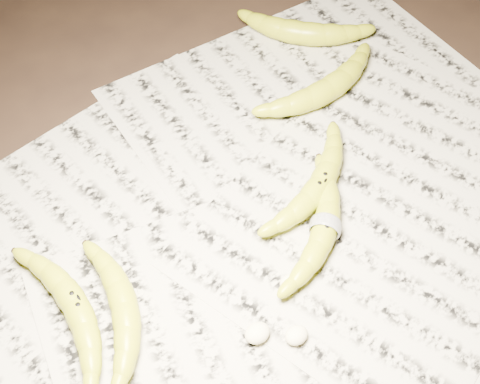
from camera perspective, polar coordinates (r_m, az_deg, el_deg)
ground at (r=0.91m, az=1.66°, el=-1.90°), size 3.00×3.00×0.00m
newspaper_patch at (r=0.90m, az=1.57°, el=-1.86°), size 0.90×0.70×0.01m
banana_left_a at (r=0.83m, az=-13.90°, el=-9.32°), size 0.07×0.20×0.03m
banana_left_b at (r=0.82m, az=-9.85°, el=-9.65°), size 0.11×0.19×0.03m
banana_center at (r=0.91m, az=6.84°, el=0.72°), size 0.20×0.13×0.04m
banana_taped at (r=0.87m, az=7.32°, el=-2.87°), size 0.19×0.17×0.03m
banana_upper_a at (r=1.04m, az=7.48°, el=8.80°), size 0.21×0.07×0.04m
banana_upper_b at (r=1.13m, az=5.37°, el=13.50°), size 0.18×0.18×0.04m
measuring_tape at (r=0.87m, az=7.32°, el=-2.87°), size 0.03×0.04×0.04m
flesh_chunk_a at (r=0.80m, az=1.50°, el=-11.82°), size 0.03×0.03×0.02m
flesh_chunk_b at (r=0.80m, az=4.86°, el=-11.96°), size 0.03×0.02×0.02m
flesh_chunk_c at (r=0.84m, az=4.25°, el=-7.56°), size 0.03×0.02×0.02m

